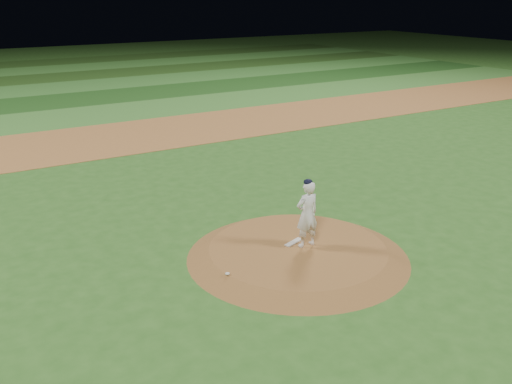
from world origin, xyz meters
TOP-DOWN VIEW (x-y plane):
  - ground at (0.00, 0.00)m, footprint 120.00×120.00m
  - infield_dirt_band at (0.00, 14.00)m, footprint 70.00×6.00m
  - outfield_stripe_0 at (0.00, 19.50)m, footprint 70.00×5.00m
  - outfield_stripe_1 at (0.00, 24.50)m, footprint 70.00×5.00m
  - outfield_stripe_2 at (0.00, 29.50)m, footprint 70.00×5.00m
  - outfield_stripe_3 at (0.00, 34.50)m, footprint 70.00×5.00m
  - outfield_stripe_4 at (0.00, 39.50)m, footprint 70.00×5.00m
  - outfield_stripe_5 at (0.00, 44.50)m, footprint 70.00×5.00m
  - pitchers_mound at (0.00, 0.00)m, footprint 5.50×5.50m
  - pitching_rubber at (0.08, 0.29)m, footprint 0.61×0.34m
  - rosin_bag at (-2.17, -0.36)m, footprint 0.11×0.11m
  - pitcher_on_mound at (0.24, -0.02)m, footprint 0.62×0.41m

SIDE VIEW (x-z plane):
  - ground at x=0.00m, z-range 0.00..0.00m
  - outfield_stripe_0 at x=0.00m, z-range 0.00..0.02m
  - outfield_stripe_1 at x=0.00m, z-range 0.00..0.02m
  - outfield_stripe_2 at x=0.00m, z-range 0.00..0.02m
  - outfield_stripe_3 at x=0.00m, z-range 0.00..0.02m
  - outfield_stripe_4 at x=0.00m, z-range 0.00..0.02m
  - outfield_stripe_5 at x=0.00m, z-range 0.00..0.02m
  - infield_dirt_band at x=0.00m, z-range 0.00..0.02m
  - pitchers_mound at x=0.00m, z-range 0.00..0.25m
  - pitching_rubber at x=0.08m, z-range 0.25..0.28m
  - rosin_bag at x=-2.17m, z-range 0.25..0.31m
  - pitcher_on_mound at x=0.24m, z-range 0.24..1.99m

